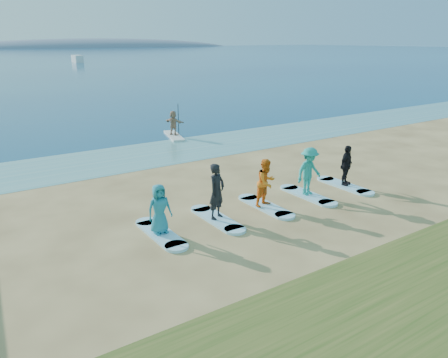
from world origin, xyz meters
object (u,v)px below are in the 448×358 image
surfboard_2 (265,206)px  surfboard_3 (308,195)px  paddleboarder (173,123)px  surfboard_0 (161,234)px  student_3 (309,171)px  student_2 (266,183)px  surfboard_4 (344,186)px  student_1 (217,191)px  boat_offshore_b (78,63)px  student_0 (159,209)px  surfboard_1 (217,219)px  student_4 (346,165)px  paddleboard (174,136)px

surfboard_2 → surfboard_3: bearing=0.0°
paddleboarder → surfboard_0: 14.20m
paddleboarder → surfboard_0: size_ratio=0.67×
student_3 → student_2: bearing=175.7°
surfboard_0 → surfboard_4: same height
surfboard_3 → student_2: bearing=-180.0°
paddleboarder → student_1: bearing=134.4°
surfboard_2 → surfboard_3: 2.07m
surfboard_3 → student_1: bearing=-180.0°
paddleboarder → student_1: student_1 is taller
boat_offshore_b → surfboard_0: bearing=-100.5°
student_0 → paddleboarder: bearing=62.2°
surfboard_1 → surfboard_0: bearing=180.0°
paddleboarder → student_2: 12.69m
student_4 → surfboard_2: bearing=162.1°
surfboard_0 → student_2: size_ratio=1.29×
surfboard_0 → student_3: (6.21, -0.00, 0.96)m
surfboard_1 → student_2: (2.07, -0.00, 0.90)m
student_3 → surfboard_0: bearing=175.7°
surfboard_1 → surfboard_4: (6.21, 0.00, 0.00)m
surfboard_0 → surfboard_3: same height
paddleboard → student_3: size_ratio=1.63×
student_2 → surfboard_4: (4.14, 0.00, -0.90)m
student_1 → student_2: bearing=-24.3°
boat_offshore_b → surfboard_2: bearing=-98.4°
student_0 → student_3: size_ratio=0.85×
boat_offshore_b → surfboard_2: 105.56m
surfboard_1 → surfboard_4: 6.21m
surfboard_2 → surfboard_4: size_ratio=1.00×
surfboard_0 → student_2: (4.14, -0.00, 0.90)m
boat_offshore_b → surfboard_4: (-18.83, -103.03, 0.04)m
surfboard_0 → student_4: student_4 is taller
student_0 → surfboard_3: student_0 is taller
student_1 → surfboard_3: (4.14, 0.00, -0.98)m
student_2 → paddleboard: bearing=65.1°
paddleboard → paddleboarder: paddleboarder is taller
paddleboard → boat_offshore_b: bearing=92.6°
paddleboarder → boat_offshore_b: 92.88m
surfboard_4 → surfboard_3: bearing=180.0°
paddleboarder → student_4: 12.46m
student_0 → surfboard_4: size_ratio=0.71×
paddleboard → surfboard_4: bearing=-68.5°
boat_offshore_b → surfboard_1: bearing=-99.4°
student_1 → student_4: (6.21, 0.00, -0.11)m
paddleboard → student_3: student_3 is taller
surfboard_1 → surfboard_3: bearing=0.0°
surfboard_1 → student_4: (6.21, -0.00, 0.86)m
surfboard_1 → student_0: bearing=-180.0°
surfboard_1 → paddleboarder: bearing=68.6°
paddleboarder → surfboard_4: paddleboarder is taller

